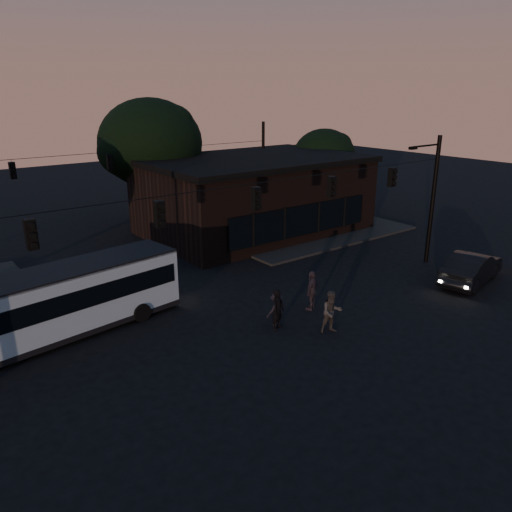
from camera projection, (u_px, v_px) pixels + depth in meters
ground at (317, 353)px, 19.74m from camera, size 120.00×120.00×0.00m
sidewalk_far_right at (302, 229)px, 37.18m from camera, size 14.00×10.00×0.15m
building at (254, 195)px, 36.11m from camera, size 15.40×10.41×5.40m
tree_behind at (150, 143)px, 36.66m from camera, size 7.60×7.60×9.43m
tree_right at (324, 155)px, 42.22m from camera, size 5.20×5.20×6.86m
signal_rig_near at (256, 224)px, 21.35m from camera, size 26.24×0.30×7.50m
signal_rig_far at (111, 179)px, 33.47m from camera, size 26.24×0.30×7.50m
bus at (60, 300)px, 20.65m from camera, size 10.67×3.78×2.94m
car at (471, 268)px, 26.76m from camera, size 5.35×2.77×1.68m
pedestrian_a at (278, 309)px, 21.45m from camera, size 0.80×0.67×1.85m
pedestrian_b at (332, 312)px, 21.17m from camera, size 1.12×1.02×1.89m
pedestrian_c at (312, 290)px, 23.38m from camera, size 1.22×0.93×1.93m
pedestrian_d at (276, 309)px, 21.84m from camera, size 1.01×0.60×1.53m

